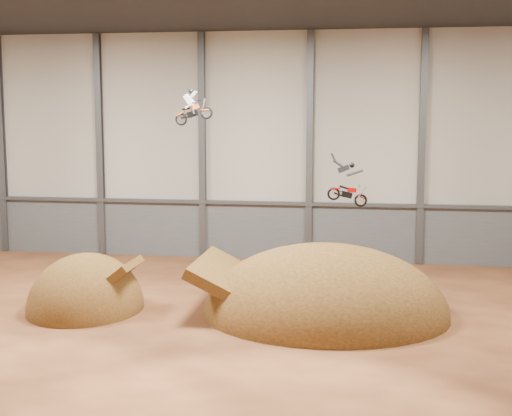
{
  "coord_description": "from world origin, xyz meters",
  "views": [
    {
      "loc": [
        6.69,
        -28.48,
        9.16
      ],
      "look_at": [
        1.7,
        4.0,
        4.7
      ],
      "focal_mm": 50.0,
      "sensor_mm": 36.0,
      "label": 1
    }
  ],
  "objects_px": {
    "fmx_rider_a": "(195,104)",
    "fmx_rider_b": "(346,180)",
    "takeoff_ramp": "(86,309)",
    "landing_ramp": "(325,314)"
  },
  "relations": [
    {
      "from": "fmx_rider_a",
      "to": "fmx_rider_b",
      "type": "height_order",
      "value": "fmx_rider_a"
    },
    {
      "from": "landing_ramp",
      "to": "fmx_rider_a",
      "type": "height_order",
      "value": "fmx_rider_a"
    },
    {
      "from": "takeoff_ramp",
      "to": "landing_ramp",
      "type": "relative_size",
      "value": 0.55
    },
    {
      "from": "takeoff_ramp",
      "to": "fmx_rider_b",
      "type": "bearing_deg",
      "value": 8.28
    },
    {
      "from": "fmx_rider_b",
      "to": "fmx_rider_a",
      "type": "bearing_deg",
      "value": 172.3
    },
    {
      "from": "takeoff_ramp",
      "to": "landing_ramp",
      "type": "xyz_separation_m",
      "value": [
        11.07,
        0.88,
        0.0
      ]
    },
    {
      "from": "takeoff_ramp",
      "to": "fmx_rider_a",
      "type": "relative_size",
      "value": 3.27
    },
    {
      "from": "landing_ramp",
      "to": "fmx_rider_b",
      "type": "bearing_deg",
      "value": 45.77
    },
    {
      "from": "takeoff_ramp",
      "to": "landing_ramp",
      "type": "height_order",
      "value": "landing_ramp"
    },
    {
      "from": "takeoff_ramp",
      "to": "fmx_rider_b",
      "type": "xyz_separation_m",
      "value": [
        11.89,
        1.73,
        6.06
      ]
    }
  ]
}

